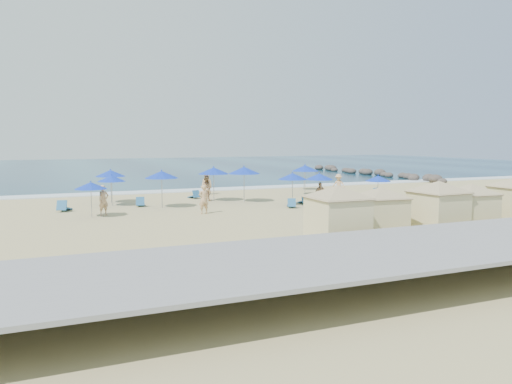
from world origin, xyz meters
TOP-DOWN VIEW (x-y plane):
  - ground at (0.00, 0.00)m, footprint 160.00×160.00m
  - ocean at (0.00, 55.00)m, footprint 160.00×80.00m
  - surf_line at (0.00, 15.50)m, footprint 160.00×2.50m
  - seawall at (0.00, -13.50)m, footprint 160.00×6.10m
  - rock_jetty at (24.01, 24.90)m, footprint 2.56×26.66m
  - trash_bin at (2.79, -2.18)m, footprint 0.91×0.91m
  - cabana_0 at (-3.11, -9.90)m, footprint 4.66×4.66m
  - cabana_1 at (-0.26, -9.05)m, footprint 4.20×4.20m
  - cabana_2 at (2.65, -9.56)m, footprint 4.59×4.59m
  - cabana_3 at (4.77, -9.51)m, footprint 4.23×4.23m
  - umbrella_0 at (-10.18, 7.55)m, footprint 1.93×1.93m
  - umbrella_1 at (-11.94, 2.86)m, footprint 1.90×1.90m
  - umbrella_2 at (-10.03, 9.33)m, footprint 2.18×2.18m
  - umbrella_3 at (-7.22, 5.31)m, footprint 2.27×2.27m
  - umbrella_4 at (-2.88, 7.40)m, footprint 2.30×2.30m
  - umbrella_5 at (1.36, 2.93)m, footprint 2.07×2.07m
  - umbrella_6 at (-1.04, 5.96)m, footprint 2.37×2.37m
  - umbrella_7 at (3.32, 2.66)m, footprint 2.01×2.01m
  - umbrella_8 at (7.28, 12.14)m, footprint 2.01×2.01m
  - umbrella_9 at (5.31, 8.36)m, footprint 2.25×2.25m
  - umbrella_10 at (7.36, 1.35)m, footprint 1.84×1.84m
  - beach_chair_0 at (-13.37, 6.09)m, footprint 1.04×1.51m
  - beach_chair_1 at (-8.44, 6.59)m, footprint 0.79×1.35m
  - beach_chair_2 at (-3.73, 9.66)m, footprint 0.73×1.29m
  - beach_chair_3 at (0.79, 1.96)m, footprint 0.98×1.33m
  - beach_chair_4 at (2.53, 3.41)m, footprint 0.68×1.22m
  - beach_chair_5 at (9.95, 5.44)m, footprint 0.98×1.42m
  - beachgoer_0 at (-11.19, 3.34)m, footprint 0.80×0.70m
  - beachgoer_1 at (-3.32, 7.93)m, footprint 1.16×1.14m
  - beachgoer_2 at (3.42, 2.65)m, footprint 0.93×0.40m
  - beachgoer_3 at (7.90, 7.35)m, footprint 1.22×1.27m
  - beachgoer_4 at (-1.98, 12.04)m, footprint 1.05×0.95m
  - beachgoer_5 at (-5.44, 1.66)m, footprint 0.72×0.54m

SIDE VIEW (x-z plane):
  - ground at x=0.00m, z-range 0.00..0.00m
  - ocean at x=0.00m, z-range 0.00..0.06m
  - surf_line at x=0.00m, z-range 0.00..0.08m
  - beach_chair_4 at x=2.53m, z-range -0.10..0.54m
  - beach_chair_3 at x=0.79m, z-range -0.10..0.57m
  - beach_chair_2 at x=-3.73m, z-range -0.10..0.57m
  - beach_chair_1 at x=-8.44m, z-range -0.11..0.59m
  - beach_chair_5 at x=9.95m, z-range -0.11..0.61m
  - beach_chair_0 at x=-13.37m, z-range -0.12..0.64m
  - rock_jetty at x=24.01m, z-range -0.12..0.84m
  - trash_bin at x=2.79m, z-range 0.00..0.87m
  - seawall at x=0.00m, z-range 0.04..1.26m
  - beachgoer_2 at x=3.42m, z-range 0.00..1.58m
  - beachgoer_3 at x=7.90m, z-range 0.00..1.74m
  - beachgoer_5 at x=-5.44m, z-range 0.00..1.80m
  - beachgoer_4 at x=-1.98m, z-range 0.00..1.81m
  - beachgoer_0 at x=-11.19m, z-range 0.00..1.84m
  - beachgoer_1 at x=-3.32m, z-range 0.00..1.88m
  - cabana_1 at x=-0.26m, z-range 0.19..2.84m
  - cabana_3 at x=4.77m, z-range 0.19..2.85m
  - cabana_2 at x=2.65m, z-range 0.21..3.10m
  - cabana_0 at x=-3.11m, z-range 0.21..3.13m
  - umbrella_10 at x=7.36m, z-range 0.77..2.86m
  - umbrella_1 at x=-11.94m, z-range 0.79..2.96m
  - umbrella_0 at x=-10.18m, z-range 0.81..3.01m
  - umbrella_7 at x=3.32m, z-range 0.84..3.12m
  - umbrella_8 at x=7.28m, z-range 0.84..3.12m
  - umbrella_5 at x=1.36m, z-range 0.86..3.21m
  - umbrella_2 at x=-10.03m, z-range 0.91..3.39m
  - umbrella_9 at x=5.31m, z-range 0.94..3.51m
  - umbrella_3 at x=-7.22m, z-range 0.95..3.53m
  - umbrella_4 at x=-2.88m, z-range 0.96..3.58m
  - umbrella_6 at x=-1.04m, z-range 0.99..3.68m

